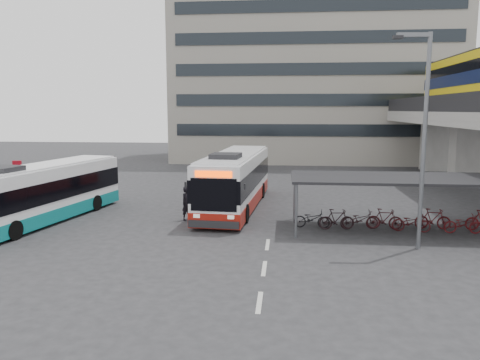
# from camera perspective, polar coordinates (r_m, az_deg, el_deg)

# --- Properties ---
(ground) EXTENTS (120.00, 120.00, 0.00)m
(ground) POSITION_cam_1_polar(r_m,az_deg,el_deg) (20.17, -3.80, -7.68)
(ground) COLOR #28282B
(ground) RESTS_ON ground
(bike_shelter) EXTENTS (10.00, 4.00, 2.54)m
(bike_shelter) POSITION_cam_1_polar(r_m,az_deg,el_deg) (23.12, 18.68, -2.70)
(bike_shelter) COLOR #595B60
(bike_shelter) RESTS_ON ground
(office_block) EXTENTS (30.00, 15.00, 25.00)m
(office_block) POSITION_cam_1_polar(r_m,az_deg,el_deg) (55.59, 8.78, 15.56)
(office_block) COLOR gray
(office_block) RESTS_ON ground
(road_markings) EXTENTS (0.15, 7.60, 0.01)m
(road_markings) POSITION_cam_1_polar(r_m,az_deg,el_deg) (17.07, 2.96, -10.71)
(road_markings) COLOR beige
(road_markings) RESTS_ON ground
(bus_main) EXTENTS (3.29, 11.70, 3.42)m
(bus_main) POSITION_cam_1_polar(r_m,az_deg,el_deg) (27.01, -0.55, -0.06)
(bus_main) COLOR white
(bus_main) RESTS_ON ground
(bus_teal) EXTENTS (4.10, 10.79, 3.12)m
(bus_teal) POSITION_cam_1_polar(r_m,az_deg,el_deg) (25.68, -22.80, -1.50)
(bus_teal) COLOR white
(bus_teal) RESTS_ON ground
(pedestrian) EXTENTS (0.72, 0.77, 1.76)m
(pedestrian) POSITION_cam_1_polar(r_m,az_deg,el_deg) (24.14, -6.49, -2.85)
(pedestrian) COLOR black
(pedestrian) RESTS_ON ground
(lamp_post) EXTENTS (1.51, 0.29, 8.59)m
(lamp_post) POSITION_cam_1_polar(r_m,az_deg,el_deg) (19.90, 21.31, 5.85)
(lamp_post) COLOR #595B60
(lamp_post) RESTS_ON ground
(sign_totem_north) EXTENTS (0.54, 0.27, 2.52)m
(sign_totem_north) POSITION_cam_1_polar(r_m,az_deg,el_deg) (32.16, -25.42, -0.01)
(sign_totem_north) COLOR maroon
(sign_totem_north) RESTS_ON ground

